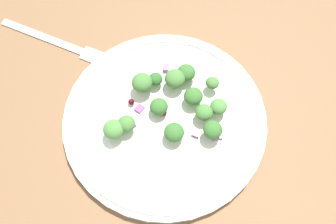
# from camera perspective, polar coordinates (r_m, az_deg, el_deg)

# --- Properties ---
(ground_plane) EXTENTS (1.80, 1.80, 0.02)m
(ground_plane) POSITION_cam_1_polar(r_m,az_deg,el_deg) (0.52, 0.01, -3.77)
(ground_plane) COLOR brown
(plate) EXTENTS (0.29, 0.29, 0.02)m
(plate) POSITION_cam_1_polar(r_m,az_deg,el_deg) (0.51, 0.00, -0.88)
(plate) COLOR white
(plate) RESTS_ON ground_plane
(dressing_pool) EXTENTS (0.17, 0.17, 0.00)m
(dressing_pool) POSITION_cam_1_polar(r_m,az_deg,el_deg) (0.51, 0.00, -0.67)
(dressing_pool) COLOR white
(dressing_pool) RESTS_ON plate
(broccoli_floret_0) EXTENTS (0.02, 0.02, 0.02)m
(broccoli_floret_0) POSITION_cam_1_polar(r_m,az_deg,el_deg) (0.49, 5.70, -0.08)
(broccoli_floret_0) COLOR #ADD18E
(broccoli_floret_0) RESTS_ON plate
(broccoli_floret_1) EXTENTS (0.02, 0.02, 0.02)m
(broccoli_floret_1) POSITION_cam_1_polar(r_m,az_deg,el_deg) (0.49, -6.58, -1.84)
(broccoli_floret_1) COLOR #ADD18E
(broccoli_floret_1) RESTS_ON plate
(broccoli_floret_2) EXTENTS (0.03, 0.03, 0.03)m
(broccoli_floret_2) POSITION_cam_1_polar(r_m,az_deg,el_deg) (0.48, 0.97, -3.28)
(broccoli_floret_2) COLOR #ADD18E
(broccoli_floret_2) RESTS_ON plate
(broccoli_floret_3) EXTENTS (0.03, 0.03, 0.03)m
(broccoli_floret_3) POSITION_cam_1_polar(r_m,az_deg,el_deg) (0.52, 2.90, 6.21)
(broccoli_floret_3) COLOR #9EC684
(broccoli_floret_3) RESTS_ON plate
(broccoli_floret_4) EXTENTS (0.03, 0.03, 0.03)m
(broccoli_floret_4) POSITION_cam_1_polar(r_m,az_deg,el_deg) (0.49, -8.60, -2.75)
(broccoli_floret_4) COLOR #ADD18E
(broccoli_floret_4) RESTS_ON plate
(broccoli_floret_5) EXTENTS (0.03, 0.03, 0.03)m
(broccoli_floret_5) POSITION_cam_1_polar(r_m,az_deg,el_deg) (0.51, -4.12, 4.63)
(broccoli_floret_5) COLOR #9EC684
(broccoli_floret_5) RESTS_ON plate
(broccoli_floret_6) EXTENTS (0.03, 0.03, 0.03)m
(broccoli_floret_6) POSITION_cam_1_polar(r_m,az_deg,el_deg) (0.50, -1.46, 0.83)
(broccoli_floret_6) COLOR #8EB77A
(broccoli_floret_6) RESTS_ON plate
(broccoli_floret_7) EXTENTS (0.03, 0.03, 0.03)m
(broccoli_floret_7) POSITION_cam_1_polar(r_m,az_deg,el_deg) (0.51, 1.09, 5.25)
(broccoli_floret_7) COLOR #8EB77A
(broccoli_floret_7) RESTS_ON plate
(broccoli_floret_8) EXTENTS (0.03, 0.03, 0.03)m
(broccoli_floret_8) POSITION_cam_1_polar(r_m,az_deg,el_deg) (0.48, 7.08, -2.83)
(broccoli_floret_8) COLOR #8EB77A
(broccoli_floret_8) RESTS_ON plate
(broccoli_floret_9) EXTENTS (0.03, 0.03, 0.03)m
(broccoli_floret_9) POSITION_cam_1_polar(r_m,az_deg,el_deg) (0.50, 4.02, 2.46)
(broccoli_floret_9) COLOR #9EC684
(broccoli_floret_9) RESTS_ON plate
(broccoli_floret_10) EXTENTS (0.02, 0.02, 0.02)m
(broccoli_floret_10) POSITION_cam_1_polar(r_m,az_deg,el_deg) (0.50, 8.00, 0.83)
(broccoli_floret_10) COLOR #8EB77A
(broccoli_floret_10) RESTS_ON plate
(broccoli_floret_11) EXTENTS (0.02, 0.02, 0.02)m
(broccoli_floret_11) POSITION_cam_1_polar(r_m,az_deg,el_deg) (0.52, -2.42, 5.12)
(broccoli_floret_11) COLOR #9EC684
(broccoli_floret_11) RESTS_ON plate
(broccoli_floret_12) EXTENTS (0.02, 0.02, 0.02)m
(broccoli_floret_12) POSITION_cam_1_polar(r_m,az_deg,el_deg) (0.52, 7.04, 4.58)
(broccoli_floret_12) COLOR #8EB77A
(broccoli_floret_12) RESTS_ON plate
(cranberry_0) EXTENTS (0.01, 0.01, 0.01)m
(cranberry_0) POSITION_cam_1_polar(r_m,az_deg,el_deg) (0.54, 3.74, 6.06)
(cranberry_0) COLOR maroon
(cranberry_0) RESTS_ON plate
(cranberry_1) EXTENTS (0.01, 0.01, 0.01)m
(cranberry_1) POSITION_cam_1_polar(r_m,az_deg,el_deg) (0.51, -5.84, 1.61)
(cranberry_1) COLOR #4C0A14
(cranberry_1) RESTS_ON plate
(cranberry_2) EXTENTS (0.01, 0.01, 0.01)m
(cranberry_2) POSITION_cam_1_polar(r_m,az_deg,el_deg) (0.50, -0.35, -0.02)
(cranberry_2) COLOR maroon
(cranberry_2) RESTS_ON plate
(cranberry_3) EXTENTS (0.01, 0.01, 0.01)m
(cranberry_3) POSITION_cam_1_polar(r_m,az_deg,el_deg) (0.51, 8.30, 1.21)
(cranberry_3) COLOR maroon
(cranberry_3) RESTS_ON plate
(onion_bit_0) EXTENTS (0.01, 0.01, 0.01)m
(onion_bit_0) POSITION_cam_1_polar(r_m,az_deg,el_deg) (0.54, -0.29, 7.05)
(onion_bit_0) COLOR #A35B93
(onion_bit_0) RESTS_ON plate
(onion_bit_1) EXTENTS (0.01, 0.01, 0.01)m
(onion_bit_1) POSITION_cam_1_polar(r_m,az_deg,el_deg) (0.50, 7.70, -3.67)
(onion_bit_1) COLOR #934C84
(onion_bit_1) RESTS_ON plate
(onion_bit_2) EXTENTS (0.01, 0.01, 0.00)m
(onion_bit_2) POSITION_cam_1_polar(r_m,az_deg,el_deg) (0.53, 1.00, 5.91)
(onion_bit_2) COLOR #934C84
(onion_bit_2) RESTS_ON plate
(onion_bit_3) EXTENTS (0.01, 0.01, 0.00)m
(onion_bit_3) POSITION_cam_1_polar(r_m,az_deg,el_deg) (0.49, 4.43, -3.46)
(onion_bit_3) COLOR #934C84
(onion_bit_3) RESTS_ON plate
(onion_bit_4) EXTENTS (0.02, 0.02, 0.00)m
(onion_bit_4) POSITION_cam_1_polar(r_m,az_deg,el_deg) (0.51, -4.54, 0.55)
(onion_bit_4) COLOR #843D75
(onion_bit_4) RESTS_ON plate
(onion_bit_5) EXTENTS (0.02, 0.02, 0.01)m
(onion_bit_5) POSITION_cam_1_polar(r_m,az_deg,el_deg) (0.50, -5.94, -1.93)
(onion_bit_5) COLOR #A35B93
(onion_bit_5) RESTS_ON plate
(fork) EXTENTS (0.13, 0.16, 0.01)m
(fork) POSITION_cam_1_polar(r_m,az_deg,el_deg) (0.61, -16.97, 10.49)
(fork) COLOR silver
(fork) RESTS_ON ground_plane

